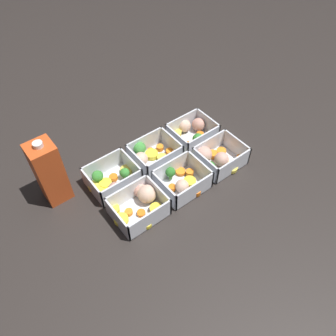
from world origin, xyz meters
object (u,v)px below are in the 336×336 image
object	(u,v)px
container_near_left	(141,203)
container_far_left	(111,181)
container_near_center	(182,181)
juice_carton	(49,172)
container_far_center	(152,155)
container_far_right	(191,133)
container_near_right	(216,158)

from	to	relation	value
container_near_left	container_far_left	distance (m)	0.12
container_near_center	container_far_left	world-z (taller)	same
container_near_left	juice_carton	world-z (taller)	juice_carton
container_near_left	container_far_center	bearing A→B (deg)	44.61
container_near_left	container_far_right	distance (m)	0.31
container_far_left	container_far_right	world-z (taller)	same
container_near_left	container_far_center	size ratio (longest dim) A/B	1.05
container_near_right	juice_carton	size ratio (longest dim) A/B	0.72
container_near_right	container_far_left	bearing A→B (deg)	157.67
container_near_right	container_near_center	bearing A→B (deg)	-177.84
container_far_center	container_near_left	bearing A→B (deg)	-135.39
container_far_left	container_far_right	xyz separation A→B (m)	(0.31, 0.01, 0.00)
container_near_center	container_far_right	world-z (taller)	same
container_far_right	container_near_left	bearing A→B (deg)	-156.25
container_far_center	juice_carton	world-z (taller)	juice_carton
container_near_right	container_far_right	world-z (taller)	same
container_far_left	container_near_center	bearing A→B (deg)	-38.89
container_near_right	container_near_left	bearing A→B (deg)	178.96
container_near_right	container_far_left	distance (m)	0.32
container_near_center	container_near_right	world-z (taller)	same
container_near_center	juice_carton	world-z (taller)	juice_carton
container_near_left	container_far_right	size ratio (longest dim) A/B	1.02
container_far_right	juice_carton	size ratio (longest dim) A/B	0.74
container_near_left	container_near_center	world-z (taller)	same
container_near_center	container_far_left	bearing A→B (deg)	141.11
container_far_left	container_far_center	bearing A→B (deg)	4.01
container_far_right	container_near_right	bearing A→B (deg)	-95.91
juice_carton	container_near_left	bearing A→B (deg)	-48.67
container_near_left	juice_carton	bearing A→B (deg)	131.33
container_far_center	juice_carton	size ratio (longest dim) A/B	0.72
container_near_left	container_far_center	distance (m)	0.18
container_near_left	container_near_right	distance (m)	0.27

